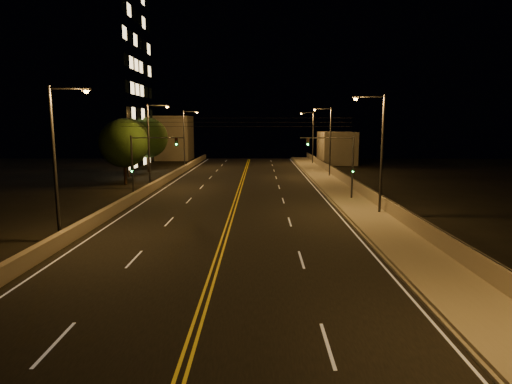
{
  "coord_description": "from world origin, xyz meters",
  "views": [
    {
      "loc": [
        2.27,
        -11.6,
        7.17
      ],
      "look_at": [
        2.0,
        18.0,
        2.5
      ],
      "focal_mm": 30.0,
      "sensor_mm": 36.0,
      "label": 1
    }
  ],
  "objects_px": {
    "streetlight_5": "(151,140)",
    "traffic_signal_left": "(143,160)",
    "streetlight_4": "(58,154)",
    "tree_1": "(127,140)",
    "building_tower": "(56,78)",
    "tree_2": "(147,138)",
    "streetlight_1": "(379,147)",
    "traffic_signal_right": "(342,160)",
    "streetlight_6": "(186,135)",
    "tree_0": "(124,143)",
    "streetlight_3": "(312,134)",
    "streetlight_2": "(328,138)"
  },
  "relations": [
    {
      "from": "streetlight_3",
      "to": "traffic_signal_right",
      "type": "relative_size",
      "value": 1.53
    },
    {
      "from": "streetlight_2",
      "to": "tree_2",
      "type": "bearing_deg",
      "value": 164.96
    },
    {
      "from": "streetlight_4",
      "to": "streetlight_6",
      "type": "bearing_deg",
      "value": 90.0
    },
    {
      "from": "traffic_signal_left",
      "to": "building_tower",
      "type": "relative_size",
      "value": 0.21
    },
    {
      "from": "streetlight_5",
      "to": "tree_1",
      "type": "height_order",
      "value": "streetlight_5"
    },
    {
      "from": "streetlight_3",
      "to": "tree_1",
      "type": "xyz_separation_m",
      "value": [
        -27.41,
        -18.59,
        -0.32
      ]
    },
    {
      "from": "streetlight_2",
      "to": "traffic_signal_left",
      "type": "relative_size",
      "value": 1.53
    },
    {
      "from": "streetlight_5",
      "to": "streetlight_6",
      "type": "relative_size",
      "value": 1.0
    },
    {
      "from": "streetlight_5",
      "to": "tree_0",
      "type": "distance_m",
      "value": 5.32
    },
    {
      "from": "tree_0",
      "to": "streetlight_1",
      "type": "bearing_deg",
      "value": -34.94
    },
    {
      "from": "traffic_signal_left",
      "to": "tree_0",
      "type": "bearing_deg",
      "value": 115.13
    },
    {
      "from": "traffic_signal_right",
      "to": "tree_2",
      "type": "bearing_deg",
      "value": 134.65
    },
    {
      "from": "streetlight_4",
      "to": "tree_2",
      "type": "bearing_deg",
      "value": 97.08
    },
    {
      "from": "streetlight_4",
      "to": "streetlight_5",
      "type": "height_order",
      "value": "same"
    },
    {
      "from": "streetlight_1",
      "to": "streetlight_6",
      "type": "height_order",
      "value": "same"
    },
    {
      "from": "streetlight_1",
      "to": "tree_1",
      "type": "xyz_separation_m",
      "value": [
        -27.41,
        25.17,
        -0.32
      ]
    },
    {
      "from": "streetlight_4",
      "to": "traffic_signal_left",
      "type": "height_order",
      "value": "streetlight_4"
    },
    {
      "from": "streetlight_3",
      "to": "building_tower",
      "type": "bearing_deg",
      "value": -159.89
    },
    {
      "from": "building_tower",
      "to": "tree_0",
      "type": "height_order",
      "value": "building_tower"
    },
    {
      "from": "streetlight_3",
      "to": "tree_2",
      "type": "relative_size",
      "value": 1.14
    },
    {
      "from": "streetlight_5",
      "to": "streetlight_6",
      "type": "distance_m",
      "value": 22.53
    },
    {
      "from": "traffic_signal_right",
      "to": "traffic_signal_left",
      "type": "xyz_separation_m",
      "value": [
        -18.81,
        0.0,
        0.0
      ]
    },
    {
      "from": "streetlight_4",
      "to": "traffic_signal_right",
      "type": "bearing_deg",
      "value": 35.85
    },
    {
      "from": "streetlight_1",
      "to": "streetlight_3",
      "type": "distance_m",
      "value": 43.76
    },
    {
      "from": "streetlight_1",
      "to": "tree_2",
      "type": "relative_size",
      "value": 1.14
    },
    {
      "from": "traffic_signal_left",
      "to": "tree_1",
      "type": "height_order",
      "value": "tree_1"
    },
    {
      "from": "streetlight_5",
      "to": "traffic_signal_left",
      "type": "bearing_deg",
      "value": -81.86
    },
    {
      "from": "tree_1",
      "to": "streetlight_5",
      "type": "bearing_deg",
      "value": -60.77
    },
    {
      "from": "streetlight_5",
      "to": "building_tower",
      "type": "relative_size",
      "value": 0.33
    },
    {
      "from": "streetlight_2",
      "to": "traffic_signal_left",
      "type": "distance_m",
      "value": 27.25
    },
    {
      "from": "streetlight_3",
      "to": "streetlight_6",
      "type": "xyz_separation_m",
      "value": [
        -21.46,
        -6.69,
        0.0
      ]
    },
    {
      "from": "streetlight_6",
      "to": "traffic_signal_left",
      "type": "bearing_deg",
      "value": -87.88
    },
    {
      "from": "streetlight_4",
      "to": "streetlight_5",
      "type": "distance_m",
      "value": 22.26
    },
    {
      "from": "streetlight_1",
      "to": "building_tower",
      "type": "xyz_separation_m",
      "value": [
        -38.65,
        29.61,
        8.36
      ]
    },
    {
      "from": "streetlight_2",
      "to": "traffic_signal_right",
      "type": "height_order",
      "value": "streetlight_2"
    },
    {
      "from": "streetlight_1",
      "to": "traffic_signal_right",
      "type": "distance_m",
      "value": 7.03
    },
    {
      "from": "traffic_signal_right",
      "to": "streetlight_4",
      "type": "bearing_deg",
      "value": -144.15
    },
    {
      "from": "traffic_signal_left",
      "to": "tree_1",
      "type": "bearing_deg",
      "value": 110.94
    },
    {
      "from": "tree_1",
      "to": "building_tower",
      "type": "bearing_deg",
      "value": 158.44
    },
    {
      "from": "streetlight_4",
      "to": "tree_0",
      "type": "xyz_separation_m",
      "value": [
        -4.12,
        25.59,
        -0.48
      ]
    },
    {
      "from": "tree_2",
      "to": "streetlight_1",
      "type": "bearing_deg",
      "value": -50.36
    },
    {
      "from": "traffic_signal_right",
      "to": "tree_2",
      "type": "relative_size",
      "value": 0.74
    },
    {
      "from": "streetlight_1",
      "to": "streetlight_5",
      "type": "xyz_separation_m",
      "value": [
        -21.46,
        14.54,
        0.0
      ]
    },
    {
      "from": "streetlight_6",
      "to": "tree_2",
      "type": "relative_size",
      "value": 1.14
    },
    {
      "from": "streetlight_1",
      "to": "tree_0",
      "type": "bearing_deg",
      "value": 145.06
    },
    {
      "from": "streetlight_3",
      "to": "streetlight_1",
      "type": "bearing_deg",
      "value": -90.0
    },
    {
      "from": "tree_1",
      "to": "traffic_signal_right",
      "type": "bearing_deg",
      "value": -35.54
    },
    {
      "from": "traffic_signal_right",
      "to": "building_tower",
      "type": "distance_m",
      "value": 44.75
    },
    {
      "from": "streetlight_1",
      "to": "traffic_signal_left",
      "type": "distance_m",
      "value": 21.46
    },
    {
      "from": "streetlight_5",
      "to": "streetlight_4",
      "type": "bearing_deg",
      "value": -90.0
    }
  ]
}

